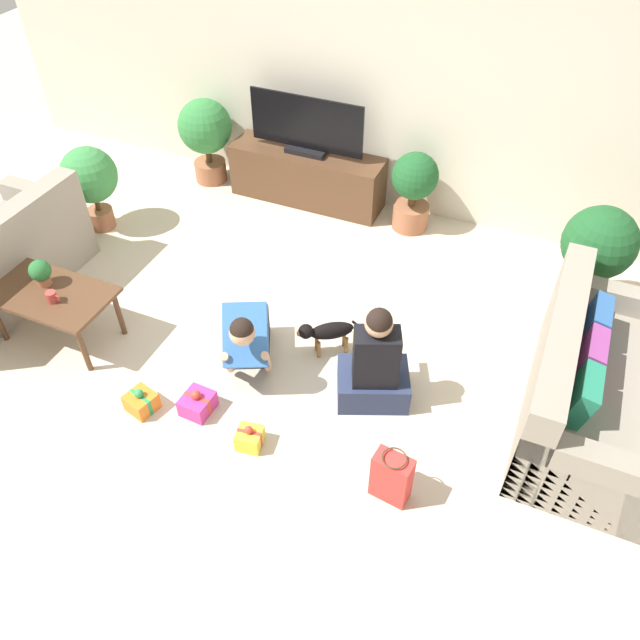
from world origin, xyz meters
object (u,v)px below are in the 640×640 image
(coffee_table, at_px, (51,298))
(person_kneeling, at_px, (248,337))
(potted_plant_back_right, at_px, (414,187))
(gift_bag_a, at_px, (392,477))
(gift_box_b, at_px, (250,438))
(potted_plant_back_left, at_px, (206,132))
(person_sitting, at_px, (375,367))
(potted_plant_corner_left, at_px, (90,179))
(potted_plant_corner_right, at_px, (598,246))
(mug, at_px, (52,297))
(gift_box_c, at_px, (141,402))
(tv, at_px, (306,129))
(dog, at_px, (326,332))
(sofa_right, at_px, (588,388))
(gift_box_a, at_px, (198,403))
(tv_console, at_px, (307,176))
(tabletop_plant, at_px, (40,272))

(coffee_table, distance_m, person_kneeling, 1.60)
(potted_plant_back_right, height_order, gift_bag_a, potted_plant_back_right)
(gift_box_b, bearing_deg, person_kneeling, 117.69)
(potted_plant_back_left, bearing_deg, person_kneeling, -53.41)
(potted_plant_back_right, bearing_deg, person_sitting, -79.64)
(potted_plant_corner_left, distance_m, person_kneeling, 2.53)
(potted_plant_corner_right, relative_size, mug, 8.26)
(gift_box_b, relative_size, mug, 1.64)
(gift_box_c, bearing_deg, gift_box_b, 1.92)
(potted_plant_back_right, distance_m, person_kneeling, 2.40)
(tv, relative_size, dog, 2.74)
(potted_plant_corner_left, relative_size, dog, 1.97)
(potted_plant_corner_left, xyz_separation_m, gift_box_c, (1.74, -1.79, -0.47))
(coffee_table, bearing_deg, potted_plant_back_right, 50.89)
(sofa_right, relative_size, potted_plant_back_right, 2.18)
(potted_plant_back_right, xyz_separation_m, gift_box_a, (-0.72, -2.86, -0.38))
(potted_plant_back_right, bearing_deg, person_kneeling, -103.91)
(tv_console, bearing_deg, potted_plant_back_right, -2.49)
(tv, relative_size, potted_plant_back_right, 1.48)
(sofa_right, xyz_separation_m, tabletop_plant, (-4.08, -0.74, 0.28))
(coffee_table, height_order, mug, mug)
(potted_plant_back_left, xyz_separation_m, person_kneeling, (1.72, -2.32, -0.24))
(potted_plant_corner_left, bearing_deg, gift_bag_a, -25.66)
(person_sitting, bearing_deg, gift_bag_a, 95.19)
(potted_plant_back_right, bearing_deg, gift_bag_a, -75.03)
(potted_plant_back_left, xyz_separation_m, tabletop_plant, (0.06, -2.56, 0.03))
(tv, xyz_separation_m, tabletop_plant, (-1.09, -2.61, -0.21))
(gift_box_b, bearing_deg, potted_plant_corner_right, 51.15)
(potted_plant_corner_right, relative_size, dog, 2.29)
(gift_box_a, height_order, gift_box_c, gift_box_a)
(person_kneeling, height_order, gift_bag_a, person_kneeling)
(sofa_right, xyz_separation_m, gift_bag_a, (-1.05, -1.14, -0.12))
(potted_plant_back_left, height_order, potted_plant_back_right, potted_plant_back_left)
(tv_console, bearing_deg, gift_box_c, -89.21)
(person_kneeling, bearing_deg, coffee_table, 165.68)
(sofa_right, height_order, potted_plant_back_right, sofa_right)
(person_sitting, bearing_deg, mug, -11.99)
(person_kneeling, bearing_deg, person_sitting, -20.75)
(potted_plant_back_left, height_order, gift_box_c, potted_plant_back_left)
(potted_plant_back_left, bearing_deg, coffee_table, -86.53)
(potted_plant_corner_left, distance_m, gift_box_b, 3.19)
(potted_plant_corner_left, bearing_deg, dog, -14.72)
(potted_plant_back_left, relative_size, potted_plant_corner_left, 1.07)
(coffee_table, bearing_deg, potted_plant_corner_left, 116.53)
(dog, distance_m, gift_box_b, 1.06)
(gift_box_a, height_order, gift_bag_a, gift_bag_a)
(dog, relative_size, gift_box_a, 1.83)
(tv, height_order, person_sitting, tv)
(tv_console, relative_size, gift_box_b, 8.11)
(person_sitting, bearing_deg, potted_plant_corner_right, -150.65)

